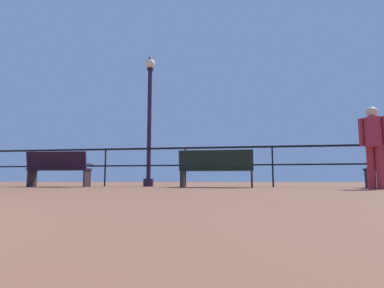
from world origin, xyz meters
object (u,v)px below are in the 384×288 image
at_px(bench_near_left, 58,167).
at_px(lamppost_center, 149,117).
at_px(person_at_railing, 374,141).
at_px(bench_near_right, 216,167).

bearing_deg(bench_near_left, lamppost_center, 24.55).
distance_m(lamppost_center, person_at_railing, 5.71).
height_order(lamppost_center, person_at_railing, lamppost_center).
height_order(bench_near_left, lamppost_center, lamppost_center).
xyz_separation_m(bench_near_right, person_at_railing, (3.21, -1.00, 0.44)).
distance_m(bench_near_left, person_at_railing, 7.49).
bearing_deg(bench_near_right, bench_near_left, 179.88).
bearing_deg(bench_near_right, person_at_railing, -17.30).
bearing_deg(person_at_railing, lamppost_center, 159.00).
bearing_deg(bench_near_left, person_at_railing, -7.76).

